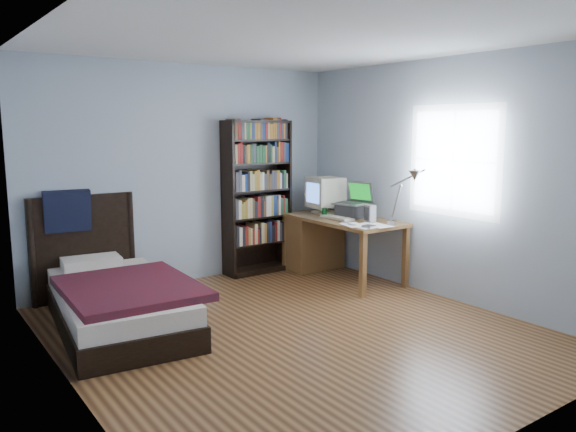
{
  "coord_description": "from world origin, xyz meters",
  "views": [
    {
      "loc": [
        -2.81,
        -3.83,
        1.79
      ],
      "look_at": [
        0.28,
        0.51,
        0.94
      ],
      "focal_mm": 35.0,
      "sensor_mm": 36.0,
      "label": 1
    }
  ],
  "objects_px": {
    "laptop": "(351,208)",
    "keyboard": "(337,218)",
    "bookshelf": "(257,197)",
    "soda_can": "(324,212)",
    "desk_lamp": "(411,181)",
    "speaker": "(370,213)",
    "desk": "(320,238)",
    "bed": "(115,296)",
    "crt_monitor": "(325,193)"
  },
  "relations": [
    {
      "from": "speaker",
      "to": "keyboard",
      "type": "bearing_deg",
      "value": 116.3
    },
    {
      "from": "keyboard",
      "to": "laptop",
      "type": "bearing_deg",
      "value": -8.47
    },
    {
      "from": "desk",
      "to": "soda_can",
      "type": "bearing_deg",
      "value": -118.09
    },
    {
      "from": "laptop",
      "to": "bookshelf",
      "type": "xyz_separation_m",
      "value": [
        -0.75,
        0.88,
        0.09
      ]
    },
    {
      "from": "desk_lamp",
      "to": "speaker",
      "type": "relative_size",
      "value": 3.37
    },
    {
      "from": "soda_can",
      "to": "bed",
      "type": "relative_size",
      "value": 0.05
    },
    {
      "from": "soda_can",
      "to": "bookshelf",
      "type": "distance_m",
      "value": 0.85
    },
    {
      "from": "desk_lamp",
      "to": "bookshelf",
      "type": "height_order",
      "value": "bookshelf"
    },
    {
      "from": "laptop",
      "to": "soda_can",
      "type": "xyz_separation_m",
      "value": [
        -0.2,
        0.24,
        -0.06
      ]
    },
    {
      "from": "desk_lamp",
      "to": "bookshelf",
      "type": "xyz_separation_m",
      "value": [
        -0.63,
        1.9,
        -0.31
      ]
    },
    {
      "from": "keyboard",
      "to": "bed",
      "type": "height_order",
      "value": "bed"
    },
    {
      "from": "crt_monitor",
      "to": "speaker",
      "type": "relative_size",
      "value": 2.36
    },
    {
      "from": "desk_lamp",
      "to": "speaker",
      "type": "xyz_separation_m",
      "value": [
        0.11,
        0.69,
        -0.42
      ]
    },
    {
      "from": "soda_can",
      "to": "desk_lamp",
      "type": "bearing_deg",
      "value": -86.0
    },
    {
      "from": "crt_monitor",
      "to": "bed",
      "type": "distance_m",
      "value": 2.92
    },
    {
      "from": "laptop",
      "to": "keyboard",
      "type": "xyz_separation_m",
      "value": [
        -0.2,
        0.02,
        -0.1
      ]
    },
    {
      "from": "crt_monitor",
      "to": "desk_lamp",
      "type": "height_order",
      "value": "desk_lamp"
    },
    {
      "from": "bed",
      "to": "laptop",
      "type": "bearing_deg",
      "value": -1.51
    },
    {
      "from": "speaker",
      "to": "bookshelf",
      "type": "height_order",
      "value": "bookshelf"
    },
    {
      "from": "laptop",
      "to": "soda_can",
      "type": "relative_size",
      "value": 3.99
    },
    {
      "from": "laptop",
      "to": "bed",
      "type": "distance_m",
      "value": 2.88
    },
    {
      "from": "desk_lamp",
      "to": "speaker",
      "type": "distance_m",
      "value": 0.81
    },
    {
      "from": "soda_can",
      "to": "bookshelf",
      "type": "bearing_deg",
      "value": 130.52
    },
    {
      "from": "desk",
      "to": "keyboard",
      "type": "xyz_separation_m",
      "value": [
        -0.11,
        -0.45,
        0.33
      ]
    },
    {
      "from": "soda_can",
      "to": "speaker",
      "type": "bearing_deg",
      "value": -71.42
    },
    {
      "from": "laptop",
      "to": "bookshelf",
      "type": "height_order",
      "value": "bookshelf"
    },
    {
      "from": "desk",
      "to": "desk_lamp",
      "type": "bearing_deg",
      "value": -91.29
    },
    {
      "from": "laptop",
      "to": "desk_lamp",
      "type": "bearing_deg",
      "value": -96.48
    },
    {
      "from": "laptop",
      "to": "soda_can",
      "type": "bearing_deg",
      "value": 130.3
    },
    {
      "from": "laptop",
      "to": "bed",
      "type": "xyz_separation_m",
      "value": [
        -2.81,
        0.07,
        -0.59
      ]
    },
    {
      "from": "crt_monitor",
      "to": "laptop",
      "type": "distance_m",
      "value": 0.49
    },
    {
      "from": "laptop",
      "to": "bookshelf",
      "type": "bearing_deg",
      "value": 130.46
    },
    {
      "from": "desk",
      "to": "crt_monitor",
      "type": "xyz_separation_m",
      "value": [
        0.06,
        -0.0,
        0.57
      ]
    },
    {
      "from": "laptop",
      "to": "speaker",
      "type": "distance_m",
      "value": 0.34
    },
    {
      "from": "crt_monitor",
      "to": "bed",
      "type": "height_order",
      "value": "crt_monitor"
    },
    {
      "from": "desk_lamp",
      "to": "keyboard",
      "type": "relative_size",
      "value": 1.54
    },
    {
      "from": "speaker",
      "to": "bookshelf",
      "type": "distance_m",
      "value": 1.43
    },
    {
      "from": "desk",
      "to": "bookshelf",
      "type": "height_order",
      "value": "bookshelf"
    },
    {
      "from": "desk",
      "to": "bed",
      "type": "xyz_separation_m",
      "value": [
        -2.73,
        -0.4,
        -0.16
      ]
    },
    {
      "from": "crt_monitor",
      "to": "soda_can",
      "type": "relative_size",
      "value": 4.24
    },
    {
      "from": "desk_lamp",
      "to": "speaker",
      "type": "height_order",
      "value": "desk_lamp"
    },
    {
      "from": "desk_lamp",
      "to": "speaker",
      "type": "bearing_deg",
      "value": 81.23
    },
    {
      "from": "bookshelf",
      "to": "soda_can",
      "type": "bearing_deg",
      "value": -49.48
    },
    {
      "from": "laptop",
      "to": "bed",
      "type": "bearing_deg",
      "value": 178.49
    },
    {
      "from": "laptop",
      "to": "keyboard",
      "type": "distance_m",
      "value": 0.22
    },
    {
      "from": "keyboard",
      "to": "bookshelf",
      "type": "bearing_deg",
      "value": 119.97
    },
    {
      "from": "desk",
      "to": "bed",
      "type": "distance_m",
      "value": 2.76
    },
    {
      "from": "soda_can",
      "to": "bed",
      "type": "xyz_separation_m",
      "value": [
        -2.61,
        -0.17,
        -0.53
      ]
    },
    {
      "from": "desk",
      "to": "soda_can",
      "type": "height_order",
      "value": "soda_can"
    },
    {
      "from": "soda_can",
      "to": "keyboard",
      "type": "bearing_deg",
      "value": -87.64
    }
  ]
}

